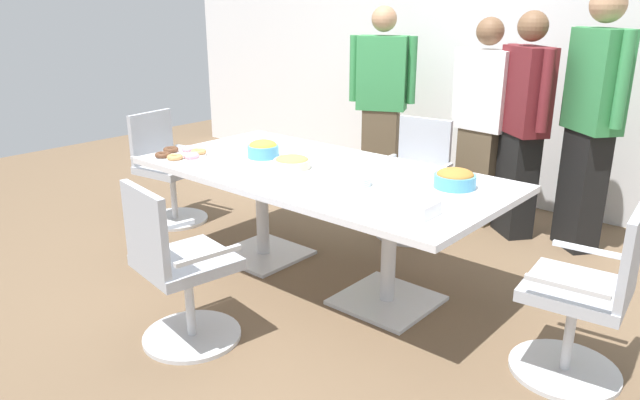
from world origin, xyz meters
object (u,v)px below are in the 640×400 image
at_px(conference_table, 320,189).
at_px(donut_platter, 181,154).
at_px(office_chair_0, 167,174).
at_px(snack_bowl_pretzels, 455,178).
at_px(person_standing_0, 382,101).
at_px(person_standing_1, 482,120).
at_px(office_chair_3, 414,184).
at_px(snack_bowl_cookies, 292,162).
at_px(plate_stack, 355,181).
at_px(person_standing_3, 592,118).
at_px(napkin_pile, 418,208).
at_px(office_chair_1, 178,274).
at_px(office_chair_2, 586,303).
at_px(person_standing_2, 522,123).
at_px(snack_bowl_chips_yellow, 263,149).

bearing_deg(conference_table, donut_platter, -159.30).
distance_m(office_chair_0, snack_bowl_pretzels, 2.58).
distance_m(person_standing_0, person_standing_1, 1.03).
relative_size(conference_table, office_chair_3, 2.64).
relative_size(snack_bowl_cookies, plate_stack, 1.21).
distance_m(person_standing_3, snack_bowl_pretzels, 1.47).
xyz_separation_m(conference_table, snack_bowl_cookies, (-0.18, -0.07, 0.16)).
bearing_deg(napkin_pile, conference_table, 161.26).
xyz_separation_m(person_standing_0, snack_bowl_cookies, (0.57, -1.80, -0.12)).
height_order(office_chair_1, office_chair_3, same).
relative_size(person_standing_3, snack_bowl_cookies, 7.81).
height_order(office_chair_2, donut_platter, office_chair_2).
height_order(person_standing_2, snack_bowl_pretzels, person_standing_2).
height_order(office_chair_1, napkin_pile, office_chair_1).
xyz_separation_m(person_standing_3, napkin_pile, (-0.19, -1.98, -0.20)).
distance_m(donut_platter, napkin_pile, 1.89).
bearing_deg(person_standing_1, conference_table, 87.82).
distance_m(snack_bowl_cookies, plate_stack, 0.54).
height_order(office_chair_0, snack_bowl_chips_yellow, office_chair_0).
xyz_separation_m(office_chair_2, person_standing_1, (-1.42, 1.70, 0.46)).
bearing_deg(office_chair_1, person_standing_2, 85.11).
bearing_deg(person_standing_0, plate_stack, 96.38).
height_order(conference_table, office_chair_2, office_chair_2).
bearing_deg(office_chair_1, person_standing_3, 76.37).
relative_size(person_standing_1, snack_bowl_chips_yellow, 7.65).
distance_m(person_standing_0, snack_bowl_chips_yellow, 1.75).
bearing_deg(conference_table, napkin_pile, -18.74).
bearing_deg(snack_bowl_pretzels, snack_bowl_cookies, -162.99).
bearing_deg(conference_table, office_chair_3, 88.64).
xyz_separation_m(office_chair_3, person_standing_1, (0.25, 0.58, 0.46)).
height_order(office_chair_1, donut_platter, office_chair_1).
height_order(office_chair_0, snack_bowl_cookies, office_chair_0).
relative_size(person_standing_0, person_standing_2, 1.01).
bearing_deg(office_chair_2, snack_bowl_pretzels, 67.75).
height_order(office_chair_3, donut_platter, office_chair_3).
relative_size(person_standing_0, snack_bowl_pretzels, 7.16).
relative_size(office_chair_2, person_standing_0, 0.52).
bearing_deg(office_chair_3, donut_platter, 49.64).
bearing_deg(person_standing_0, office_chair_0, 36.16).
distance_m(office_chair_1, plate_stack, 1.14).
distance_m(office_chair_0, person_standing_0, 2.03).
bearing_deg(napkin_pile, snack_bowl_chips_yellow, 167.78).
height_order(office_chair_0, napkin_pile, office_chair_0).
xyz_separation_m(person_standing_0, napkin_pile, (1.68, -2.04, -0.12)).
height_order(conference_table, office_chair_3, office_chair_3).
distance_m(person_standing_2, plate_stack, 1.75).
distance_m(person_standing_3, snack_bowl_cookies, 2.18).
relative_size(person_standing_3, snack_bowl_chips_yellow, 8.63).
bearing_deg(person_standing_3, conference_table, 94.67).
xyz_separation_m(person_standing_2, snack_bowl_pretzels, (0.19, -1.38, -0.09)).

